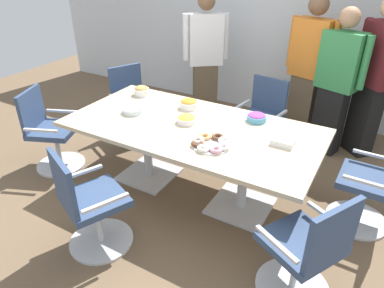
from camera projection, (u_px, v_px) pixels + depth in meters
The scene contains 20 objects.
ground_plane at pixel (192, 190), 3.69m from camera, with size 10.00×10.00×0.01m, color brown.
back_wall at pixel (279, 16), 4.81m from camera, with size 8.00×0.10×2.80m, color silver.
conference_table at pixel (192, 137), 3.38m from camera, with size 2.40×1.20×0.75m.
office_chair_0 at pixel (89, 207), 2.81m from camera, with size 0.71×0.71×0.91m.
office_chair_1 at pixel (306, 254), 2.39m from camera, with size 0.73×0.73×0.91m.
office_chair_2 at pixel (373, 187), 3.05m from camera, with size 0.55×0.55×0.91m.
office_chair_3 at pixel (261, 122), 4.17m from camera, with size 0.62×0.62×0.91m.
office_chair_4 at pixel (133, 106), 4.59m from camera, with size 0.72×0.72×0.91m.
office_chair_5 at pixel (50, 134), 3.91m from camera, with size 0.71×0.71×0.91m.
person_standing_0 at pixel (205, 58), 4.75m from camera, with size 0.53×0.44×1.74m.
person_standing_1 at pixel (308, 69), 4.25m from camera, with size 0.61×0.34×1.78m.
person_standing_2 at pixel (336, 82), 3.99m from camera, with size 0.61×0.34×1.69m.
person_standing_3 at pixel (374, 78), 3.92m from camera, with size 0.50×0.48×1.81m.
snack_bowl_chips_yellow at pixel (187, 119), 3.35m from camera, with size 0.19×0.19×0.08m.
snack_bowl_cookies at pixel (141, 90), 3.98m from camera, with size 0.18×0.18×0.11m.
snack_bowl_chips_orange at pixel (189, 104), 3.66m from camera, with size 0.19×0.19×0.10m.
snack_bowl_candy_mix at pixel (257, 117), 3.39m from camera, with size 0.19×0.19×0.08m.
donut_platter at pixel (211, 143), 2.97m from camera, with size 0.34×0.34×0.04m.
plate_stack at pixel (133, 110), 3.57m from camera, with size 0.22×0.22×0.05m.
napkin_pile at pixel (284, 141), 3.01m from camera, with size 0.19×0.19×0.05m, color white.
Camera 1 is at (1.49, -2.58, 2.22)m, focal length 32.93 mm.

